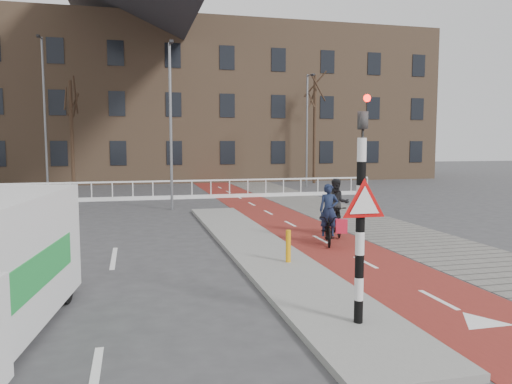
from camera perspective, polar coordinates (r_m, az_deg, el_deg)
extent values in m
plane|color=#38383A|center=(10.24, 9.77, -11.04)|extent=(120.00, 120.00, 0.00)
cube|color=maroon|center=(19.96, 2.18, -2.76)|extent=(2.50, 60.00, 0.01)
cube|color=slate|center=(20.90, 9.58, -2.45)|extent=(3.00, 60.00, 0.01)
cube|color=gray|center=(13.68, 0.27, -6.44)|extent=(1.80, 16.00, 0.12)
cylinder|color=black|center=(7.86, 11.81, -4.47)|extent=(0.14, 0.14, 2.88)
imported|color=black|center=(7.76, 12.09, 9.04)|extent=(0.13, 0.16, 0.80)
cylinder|color=#FF0C05|center=(7.64, 12.58, 10.43)|extent=(0.11, 0.02, 0.11)
cylinder|color=orange|center=(11.83, 3.71, -6.19)|extent=(0.12, 0.12, 0.76)
imported|color=black|center=(14.55, 8.28, -4.23)|extent=(1.06, 1.74, 0.86)
imported|color=#151F3A|center=(14.47, 8.31, -2.05)|extent=(0.63, 0.51, 1.50)
cube|color=red|center=(14.11, 9.74, -3.87)|extent=(0.36, 0.29, 0.38)
imported|color=black|center=(15.91, 9.22, -3.16)|extent=(0.88, 1.72, 0.99)
imported|color=black|center=(15.84, 9.25, -1.29)|extent=(0.89, 0.77, 1.56)
cube|color=green|center=(8.24, -23.23, -8.08)|extent=(0.44, 3.13, 0.55)
cylinder|color=black|center=(9.88, -21.27, -9.87)|extent=(0.34, 0.72, 0.69)
cube|color=silver|center=(26.06, -16.12, 1.09)|extent=(28.00, 0.08, 0.08)
cube|color=silver|center=(26.14, -16.07, -0.77)|extent=(28.00, 0.10, 0.20)
cube|color=#7F6047|center=(41.09, -12.70, 9.82)|extent=(46.00, 10.00, 12.00)
cylinder|color=black|center=(33.45, -20.30, 6.10)|extent=(0.23, 0.23, 6.77)
cylinder|color=black|center=(36.37, 6.72, 7.11)|extent=(0.23, 0.23, 7.73)
cylinder|color=slate|center=(21.97, -9.72, 7.27)|extent=(0.12, 0.12, 7.15)
cylinder|color=slate|center=(30.00, -22.98, 7.85)|extent=(0.12, 0.12, 8.61)
cylinder|color=slate|center=(32.82, 5.84, 6.89)|extent=(0.12, 0.12, 7.29)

